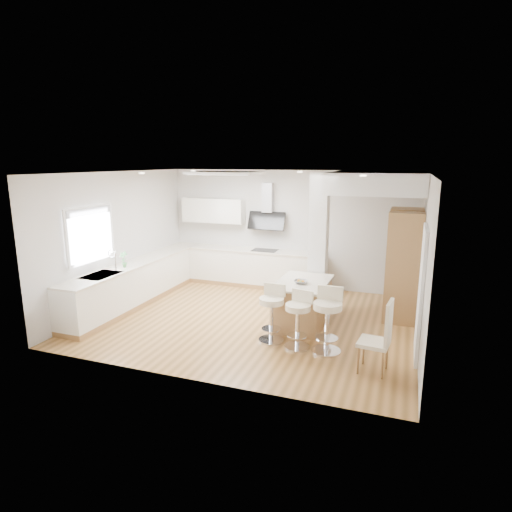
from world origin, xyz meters
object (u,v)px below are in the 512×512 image
at_px(bar_stool_b, 298,316).
at_px(dining_chair, 381,335).
at_px(bar_stool_c, 328,316).
at_px(bar_stool_a, 272,310).
at_px(peninsula, 302,303).

distance_m(bar_stool_b, dining_chair, 1.40).
bearing_deg(bar_stool_c, dining_chair, -27.43).
distance_m(bar_stool_c, dining_chair, 0.96).
height_order(bar_stool_a, bar_stool_c, bar_stool_c).
relative_size(bar_stool_a, bar_stool_b, 1.02).
bearing_deg(bar_stool_c, bar_stool_a, 174.09).
height_order(bar_stool_b, dining_chair, dining_chair).
relative_size(bar_stool_c, dining_chair, 0.96).
distance_m(peninsula, bar_stool_a, 0.95).
relative_size(peninsula, dining_chair, 1.27).
xyz_separation_m(peninsula, bar_stool_c, (0.66, -1.01, 0.17)).
relative_size(bar_stool_a, bar_stool_c, 0.92).
bearing_deg(bar_stool_a, dining_chair, -15.46).
bearing_deg(bar_stool_c, bar_stool_b, -178.90).
xyz_separation_m(bar_stool_a, bar_stool_b, (0.49, -0.12, -0.01)).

